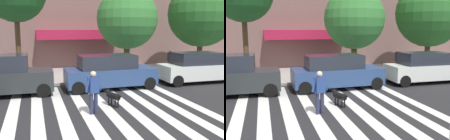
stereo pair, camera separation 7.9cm
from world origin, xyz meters
The scene contains 11 objects.
ground_plane centered at (0.00, 6.25, 0.00)m, with size 160.00×160.00×0.00m, color #232326.
sidewalk_far centered at (0.00, 15.51, 0.07)m, with size 80.00×6.00×0.15m, color #ABA09C.
crosswalk_stripes centered at (1.30, 6.25, 0.00)m, with size 7.65×11.91×0.01m.
parked_car_behind_first centered at (-2.73, 11.15, 0.94)m, with size 4.26×2.05×1.96m.
parked_car_third_in_line centered at (2.41, 11.15, 0.90)m, with size 4.80×2.06×1.82m.
parked_car_fourth_in_line centered at (7.98, 11.15, 0.89)m, with size 4.81×1.97×1.81m.
street_tree_middle centered at (4.43, 13.94, 3.82)m, with size 3.94×3.94×5.66m.
street_tree_further centered at (10.03, 13.98, 4.25)m, with size 4.71×4.71×6.46m.
pedestrian_dog_walker centered at (0.65, 7.22, 0.93)m, with size 0.70×0.35×1.64m.
dog_on_leash centered at (1.62, 7.94, 0.44)m, with size 0.49×1.05×0.65m.
pedestrian_bystander centered at (7.75, 14.09, 1.08)m, with size 0.66×0.40×1.64m.
Camera 2 is at (-1.34, -2.00, 3.18)m, focal length 41.45 mm.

